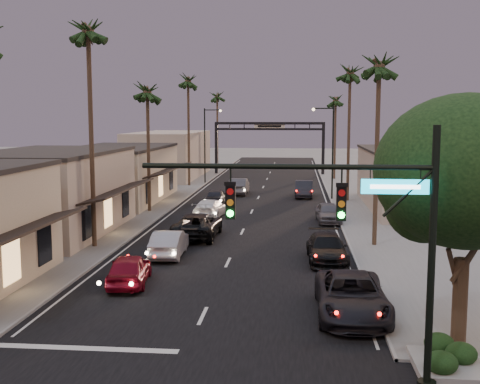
% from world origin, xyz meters
% --- Properties ---
extents(ground, '(200.00, 200.00, 0.00)m').
position_xyz_m(ground, '(0.00, 40.00, 0.00)').
color(ground, slate).
rests_on(ground, ground).
extents(road, '(14.00, 120.00, 0.02)m').
position_xyz_m(road, '(0.00, 45.00, 0.00)').
color(road, black).
rests_on(road, ground).
extents(sidewalk_left, '(5.00, 92.00, 0.12)m').
position_xyz_m(sidewalk_left, '(-9.50, 52.00, 0.06)').
color(sidewalk_left, slate).
rests_on(sidewalk_left, ground).
extents(sidewalk_right, '(5.00, 92.00, 0.12)m').
position_xyz_m(sidewalk_right, '(9.50, 52.00, 0.06)').
color(sidewalk_right, slate).
rests_on(sidewalk_right, ground).
extents(storefront_mid, '(8.00, 14.00, 5.50)m').
position_xyz_m(storefront_mid, '(-13.00, 26.00, 2.75)').
color(storefront_mid, '#A49383').
rests_on(storefront_mid, ground).
extents(storefront_far, '(8.00, 16.00, 5.00)m').
position_xyz_m(storefront_far, '(-13.00, 42.00, 2.50)').
color(storefront_far, tan).
rests_on(storefront_far, ground).
extents(storefront_dist, '(8.00, 20.00, 6.00)m').
position_xyz_m(storefront_dist, '(-13.00, 65.00, 3.00)').
color(storefront_dist, '#A49383').
rests_on(storefront_dist, ground).
extents(building_right, '(8.00, 18.00, 5.00)m').
position_xyz_m(building_right, '(14.00, 40.00, 2.50)').
color(building_right, '#A49383').
rests_on(building_right, ground).
extents(traffic_signal, '(8.51, 0.22, 7.80)m').
position_xyz_m(traffic_signal, '(5.69, 4.00, 5.08)').
color(traffic_signal, black).
rests_on(traffic_signal, ground).
extents(corner_tree, '(6.20, 6.20, 8.80)m').
position_xyz_m(corner_tree, '(9.48, 7.45, 5.98)').
color(corner_tree, '#38281C').
rests_on(corner_tree, ground).
extents(planter, '(2.20, 2.60, 0.24)m').
position_xyz_m(planter, '(8.60, 5.50, 0.00)').
color(planter, gray).
rests_on(planter, ground).
extents(arch, '(15.20, 0.40, 7.27)m').
position_xyz_m(arch, '(0.00, 70.00, 5.53)').
color(arch, black).
rests_on(arch, ground).
extents(streetlight_right, '(2.13, 0.30, 9.00)m').
position_xyz_m(streetlight_right, '(6.92, 45.00, 5.33)').
color(streetlight_right, black).
rests_on(streetlight_right, ground).
extents(streetlight_left, '(2.13, 0.30, 9.00)m').
position_xyz_m(streetlight_left, '(-6.92, 58.00, 5.33)').
color(streetlight_left, black).
rests_on(streetlight_left, ground).
extents(palm_lb, '(3.20, 3.20, 15.20)m').
position_xyz_m(palm_lb, '(-8.60, 22.00, 13.39)').
color(palm_lb, '#38281C').
rests_on(palm_lb, ground).
extents(palm_lc, '(3.20, 3.20, 12.20)m').
position_xyz_m(palm_lc, '(-8.60, 36.00, 10.47)').
color(palm_lc, '#38281C').
rests_on(palm_lc, ground).
extents(palm_ld, '(3.20, 3.20, 14.20)m').
position_xyz_m(palm_ld, '(-8.60, 55.00, 12.42)').
color(palm_ld, '#38281C').
rests_on(palm_ld, ground).
extents(palm_ra, '(3.20, 3.20, 13.20)m').
position_xyz_m(palm_ra, '(8.60, 24.00, 11.44)').
color(palm_ra, '#38281C').
rests_on(palm_ra, ground).
extents(palm_rb, '(3.20, 3.20, 14.20)m').
position_xyz_m(palm_rb, '(8.60, 44.00, 12.42)').
color(palm_rb, '#38281C').
rests_on(palm_rb, ground).
extents(palm_rc, '(3.20, 3.20, 12.20)m').
position_xyz_m(palm_rc, '(8.60, 64.00, 10.47)').
color(palm_rc, '#38281C').
rests_on(palm_rc, ground).
extents(palm_far, '(3.20, 3.20, 13.20)m').
position_xyz_m(palm_far, '(-8.30, 78.00, 11.44)').
color(palm_far, '#38281C').
rests_on(palm_far, ground).
extents(oncoming_red, '(2.32, 4.64, 1.52)m').
position_xyz_m(oncoming_red, '(-4.22, 14.21, 0.76)').
color(oncoming_red, maroon).
rests_on(oncoming_red, ground).
extents(oncoming_pickup, '(2.86, 6.03, 1.66)m').
position_xyz_m(oncoming_pickup, '(-2.80, 25.69, 0.83)').
color(oncoming_pickup, black).
rests_on(oncoming_pickup, ground).
extents(oncoming_silver, '(1.80, 4.73, 1.54)m').
position_xyz_m(oncoming_silver, '(-3.54, 20.19, 0.77)').
color(oncoming_silver, '#9D9DA3').
rests_on(oncoming_silver, ground).
extents(oncoming_white, '(2.56, 5.15, 1.44)m').
position_xyz_m(oncoming_white, '(-3.11, 33.99, 0.72)').
color(oncoming_white, white).
rests_on(oncoming_white, ground).
extents(oncoming_dgrey, '(1.73, 4.30, 1.46)m').
position_xyz_m(oncoming_dgrey, '(-3.58, 40.83, 0.73)').
color(oncoming_dgrey, black).
rests_on(oncoming_dgrey, ground).
extents(oncoming_grey_far, '(1.79, 5.10, 1.68)m').
position_xyz_m(oncoming_grey_far, '(-2.18, 48.24, 0.84)').
color(oncoming_grey_far, '#414246').
rests_on(oncoming_grey_far, ground).
extents(curbside_near, '(2.83, 6.06, 1.68)m').
position_xyz_m(curbside_near, '(5.99, 10.56, 0.84)').
color(curbside_near, black).
rests_on(curbside_near, ground).
extents(curbside_black, '(2.30, 5.30, 1.52)m').
position_xyz_m(curbside_black, '(5.46, 19.71, 0.76)').
color(curbside_black, black).
rests_on(curbside_black, ground).
extents(curbside_grey, '(2.00, 4.48, 1.50)m').
position_xyz_m(curbside_grey, '(6.20, 32.38, 0.75)').
color(curbside_grey, '#55555A').
rests_on(curbside_grey, ground).
extents(curbside_far, '(1.85, 4.99, 1.63)m').
position_xyz_m(curbside_far, '(4.52, 46.70, 0.82)').
color(curbside_far, black).
rests_on(curbside_far, ground).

